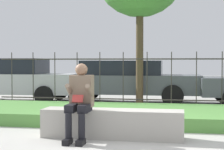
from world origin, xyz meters
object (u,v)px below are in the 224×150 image
car_parked_left (12,79)px  stone_bench (112,125)px  person_seated_reader (80,98)px  car_parked_center (127,80)px

car_parked_left → stone_bench: bearing=-52.8°
stone_bench → person_seated_reader: (-0.50, -0.28, 0.49)m
person_seated_reader → car_parked_left: bearing=124.8°
stone_bench → car_parked_left: car_parked_left is taller
stone_bench → car_parked_center: car_parked_center is taller
stone_bench → person_seated_reader: person_seated_reader is taller
car_parked_center → person_seated_reader: bearing=-90.6°
stone_bench → car_parked_left: size_ratio=0.56×
person_seated_reader → car_parked_left: size_ratio=0.30×
person_seated_reader → car_parked_left: (-3.87, 5.57, 0.03)m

